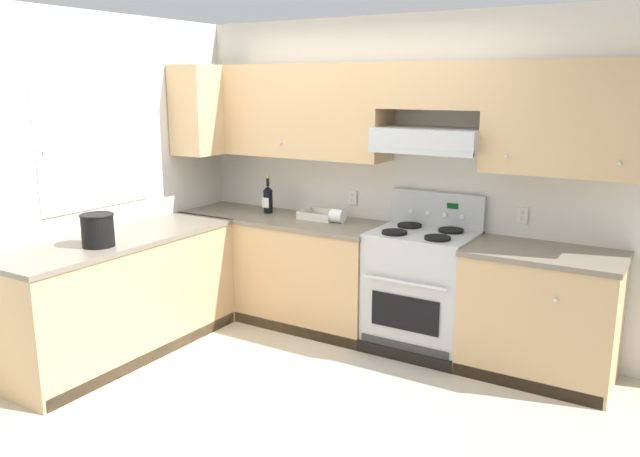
{
  "coord_description": "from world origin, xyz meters",
  "views": [
    {
      "loc": [
        2.4,
        -3.11,
        2.02
      ],
      "look_at": [
        0.08,
        0.7,
        1.0
      ],
      "focal_mm": 35.55,
      "sensor_mm": 36.0,
      "label": 1
    }
  ],
  "objects_px": {
    "stove": "(421,290)",
    "bowl": "(320,216)",
    "paper_towel_roll": "(337,216)",
    "bucket": "(98,229)",
    "wine_bottle": "(268,199)"
  },
  "relations": [
    {
      "from": "wine_bottle",
      "to": "paper_towel_roll",
      "type": "distance_m",
      "value": 0.73
    },
    {
      "from": "bucket",
      "to": "wine_bottle",
      "type": "bearing_deg",
      "value": 78.55
    },
    {
      "from": "bowl",
      "to": "bucket",
      "type": "bearing_deg",
      "value": -117.56
    },
    {
      "from": "stove",
      "to": "bucket",
      "type": "relative_size",
      "value": 5.08
    },
    {
      "from": "stove",
      "to": "paper_towel_roll",
      "type": "relative_size",
      "value": 10.52
    },
    {
      "from": "stove",
      "to": "bowl",
      "type": "bearing_deg",
      "value": 174.08
    },
    {
      "from": "wine_bottle",
      "to": "bowl",
      "type": "distance_m",
      "value": 0.53
    },
    {
      "from": "paper_towel_roll",
      "to": "wine_bottle",
      "type": "bearing_deg",
      "value": 177.28
    },
    {
      "from": "wine_bottle",
      "to": "paper_towel_roll",
      "type": "bearing_deg",
      "value": -2.72
    },
    {
      "from": "paper_towel_roll",
      "to": "bowl",
      "type": "bearing_deg",
      "value": 163.83
    },
    {
      "from": "wine_bottle",
      "to": "stove",
      "type": "bearing_deg",
      "value": -2.91
    },
    {
      "from": "wine_bottle",
      "to": "bucket",
      "type": "bearing_deg",
      "value": -101.45
    },
    {
      "from": "stove",
      "to": "bucket",
      "type": "bearing_deg",
      "value": -140.34
    },
    {
      "from": "bucket",
      "to": "stove",
      "type": "bearing_deg",
      "value": 39.66
    },
    {
      "from": "stove",
      "to": "bowl",
      "type": "relative_size",
      "value": 3.81
    }
  ]
}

